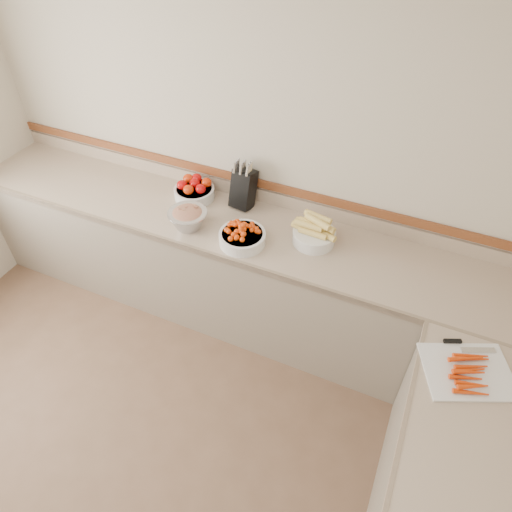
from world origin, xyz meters
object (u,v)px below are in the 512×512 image
at_px(tomato_bowl, 194,190).
at_px(cutting_board, 468,371).
at_px(cherry_tomato_bowl, 242,236).
at_px(corn_bowl, 314,233).
at_px(rhubarb_bowl, 188,218).
at_px(knife_block, 243,188).

bearing_deg(tomato_bowl, cutting_board, -20.84).
relative_size(cherry_tomato_bowl, corn_bowl, 0.99).
xyz_separation_m(cherry_tomato_bowl, corn_bowl, (0.41, 0.20, 0.02)).
bearing_deg(corn_bowl, rhubarb_bowl, -166.38).
xyz_separation_m(knife_block, cherry_tomato_bowl, (0.16, -0.37, -0.09)).
relative_size(tomato_bowl, cutting_board, 0.57).
relative_size(knife_block, rhubarb_bowl, 1.36).
xyz_separation_m(knife_block, tomato_bowl, (-0.36, -0.06, -0.08)).
height_order(tomato_bowl, cutting_board, tomato_bowl).
bearing_deg(cutting_board, rhubarb_bowl, 166.73).
distance_m(cherry_tomato_bowl, cutting_board, 1.48).
bearing_deg(tomato_bowl, rhubarb_bowl, -67.16).
xyz_separation_m(cherry_tomato_bowl, cutting_board, (1.41, -0.43, -0.04)).
height_order(knife_block, rhubarb_bowl, knife_block).
distance_m(rhubarb_bowl, cutting_board, 1.86).
height_order(cherry_tomato_bowl, corn_bowl, corn_bowl).
height_order(cherry_tomato_bowl, rhubarb_bowl, cherry_tomato_bowl).
height_order(tomato_bowl, cherry_tomato_bowl, cherry_tomato_bowl).
relative_size(tomato_bowl, cherry_tomato_bowl, 0.97).
height_order(corn_bowl, rhubarb_bowl, corn_bowl).
bearing_deg(corn_bowl, tomato_bowl, 172.95).
height_order(knife_block, tomato_bowl, knife_block).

